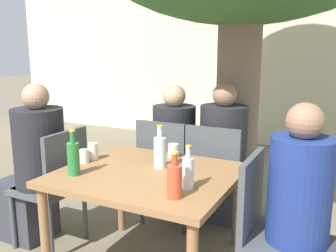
# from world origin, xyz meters

# --- Properties ---
(cafe_building_wall) EXTENTS (10.00, 0.08, 2.80)m
(cafe_building_wall) POSITION_xyz_m (0.00, 3.84, 1.40)
(cafe_building_wall) COLOR beige
(cafe_building_wall) RESTS_ON ground_plane
(dining_table_front) EXTENTS (1.12, 0.97, 0.72)m
(dining_table_front) POSITION_xyz_m (0.00, 0.00, 0.64)
(dining_table_front) COLOR #996B42
(dining_table_front) RESTS_ON ground_plane
(patio_chair_0) EXTENTS (0.44, 0.44, 0.92)m
(patio_chair_0) POSITION_xyz_m (-0.80, 0.00, 0.53)
(patio_chair_0) COLOR #474C51
(patio_chair_0) RESTS_ON ground_plane
(patio_chair_1) EXTENTS (0.44, 0.44, 0.92)m
(patio_chair_1) POSITION_xyz_m (0.80, 0.00, 0.53)
(patio_chair_1) COLOR #474C51
(patio_chair_1) RESTS_ON ground_plane
(patio_chair_2) EXTENTS (0.44, 0.44, 0.92)m
(patio_chair_2) POSITION_xyz_m (-0.22, 0.72, 0.53)
(patio_chair_2) COLOR #474C51
(patio_chair_2) RESTS_ON ground_plane
(patio_chair_3) EXTENTS (0.44, 0.44, 0.92)m
(patio_chair_3) POSITION_xyz_m (0.22, 0.72, 0.53)
(patio_chair_3) COLOR #474C51
(patio_chair_3) RESTS_ON ground_plane
(person_seated_0) EXTENTS (0.59, 0.38, 1.26)m
(person_seated_0) POSITION_xyz_m (-1.02, -0.00, 0.57)
(person_seated_0) COLOR #383842
(person_seated_0) RESTS_ON ground_plane
(person_seated_1) EXTENTS (0.57, 0.34, 1.24)m
(person_seated_1) POSITION_xyz_m (1.03, -0.00, 0.56)
(person_seated_1) COLOR #383842
(person_seated_1) RESTS_ON ground_plane
(person_seated_2) EXTENTS (0.37, 0.59, 1.21)m
(person_seated_2) POSITION_xyz_m (-0.22, 0.95, 0.55)
(person_seated_2) COLOR #383842
(person_seated_2) RESTS_ON ground_plane
(person_seated_3) EXTENTS (0.39, 0.59, 1.24)m
(person_seated_3) POSITION_xyz_m (0.22, 0.95, 0.56)
(person_seated_3) COLOR #383842
(person_seated_3) RESTS_ON ground_plane
(green_bottle_0) EXTENTS (0.08, 0.08, 0.29)m
(green_bottle_0) POSITION_xyz_m (-0.39, -0.25, 0.84)
(green_bottle_0) COLOR #287A38
(green_bottle_0) RESTS_ON dining_table_front
(water_bottle_1) EXTENTS (0.07, 0.07, 0.26)m
(water_bottle_1) POSITION_xyz_m (0.35, -0.14, 0.82)
(water_bottle_1) COLOR silver
(water_bottle_1) RESTS_ON dining_table_front
(soda_bottle_2) EXTENTS (0.08, 0.08, 0.26)m
(soda_bottle_2) POSITION_xyz_m (0.34, -0.30, 0.82)
(soda_bottle_2) COLOR #DB4C2D
(soda_bottle_2) RESTS_ON dining_table_front
(water_bottle_3) EXTENTS (0.08, 0.08, 0.29)m
(water_bottle_3) POSITION_xyz_m (0.03, 0.12, 0.84)
(water_bottle_3) COLOR silver
(water_bottle_3) RESTS_ON dining_table_front
(drinking_glass_0) EXTENTS (0.07, 0.07, 0.12)m
(drinking_glass_0) POSITION_xyz_m (-0.49, 0.07, 0.78)
(drinking_glass_0) COLOR silver
(drinking_glass_0) RESTS_ON dining_table_front
(drinking_glass_1) EXTENTS (0.08, 0.08, 0.10)m
(drinking_glass_1) POSITION_xyz_m (-0.00, 0.39, 0.77)
(drinking_glass_1) COLOR silver
(drinking_glass_1) RESTS_ON dining_table_front
(drinking_glass_2) EXTENTS (0.07, 0.07, 0.10)m
(drinking_glass_2) POSITION_xyz_m (-0.50, -0.02, 0.77)
(drinking_glass_2) COLOR silver
(drinking_glass_2) RESTS_ON dining_table_front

